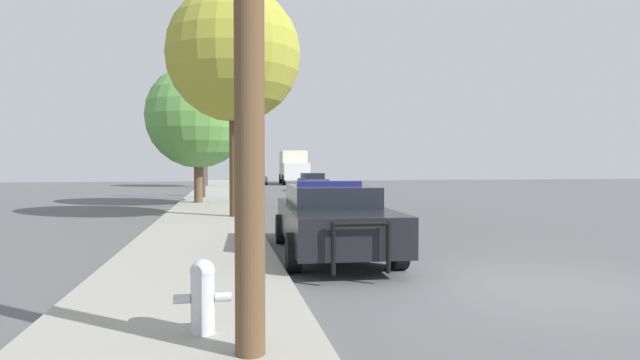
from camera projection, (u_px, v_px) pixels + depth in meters
name	position (u px, v px, depth m)	size (l,w,h in m)	color
ground_plane	(534.00, 287.00, 7.50)	(110.00, 110.00, 0.00)	#565659
sidewalk_left	(184.00, 300.00, 6.51)	(3.00, 110.00, 0.13)	#99968C
police_car	(331.00, 217.00, 10.24)	(2.29, 5.45, 1.50)	black
fire_hydrant	(203.00, 294.00, 5.01)	(0.57, 0.25, 0.75)	#B7BCC1
traffic_light	(229.00, 123.00, 27.27)	(3.69, 0.35, 5.80)	#424247
car_background_distant	(255.00, 178.00, 48.79)	(2.14, 4.17, 1.24)	#333856
car_background_oncoming	(313.00, 181.00, 36.31)	(1.92, 4.04, 1.32)	#333856
box_truck	(293.00, 166.00, 51.04)	(3.01, 7.97, 3.37)	silver
tree_sidewalk_near	(234.00, 55.00, 16.59)	(4.46, 4.46, 7.63)	#4C3823
tree_sidewalk_far	(205.00, 126.00, 43.20)	(4.93, 4.93, 7.64)	#4C3823
tree_sidewalk_mid	(198.00, 117.00, 23.04)	(4.76, 4.76, 6.37)	brown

